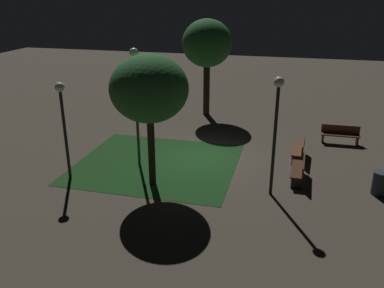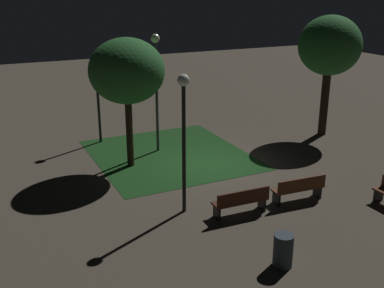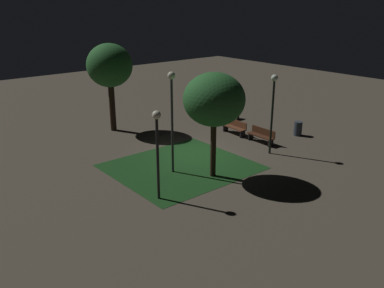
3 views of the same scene
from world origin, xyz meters
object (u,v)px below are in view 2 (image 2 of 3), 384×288
at_px(tree_left_canopy, 127,72).
at_px(lamp_post_plaza_west, 97,84).
at_px(tree_lawn_side, 330,47).
at_px(trash_bin, 283,250).
at_px(lamp_post_plaza_east, 184,120).
at_px(lamp_post_path_center, 156,74).
at_px(bench_back_row, 241,201).
at_px(bench_path_side, 299,188).

distance_m(tree_left_canopy, lamp_post_plaza_west, 3.57).
distance_m(tree_left_canopy, tree_lawn_side, 9.61).
relative_size(tree_left_canopy, trash_bin, 5.68).
bearing_deg(lamp_post_plaza_east, lamp_post_path_center, 76.48).
height_order(bench_back_row, tree_left_canopy, tree_left_canopy).
height_order(tree_left_canopy, tree_lawn_side, tree_lawn_side).
bearing_deg(lamp_post_plaza_west, tree_left_canopy, -84.92).
relative_size(tree_left_canopy, lamp_post_path_center, 1.01).
relative_size(bench_path_side, tree_left_canopy, 0.37).
bearing_deg(lamp_post_plaza_west, bench_path_side, -64.46).
bearing_deg(trash_bin, bench_path_side, 46.36).
xyz_separation_m(tree_lawn_side, lamp_post_plaza_west, (-9.90, 3.42, -1.46)).
height_order(tree_left_canopy, trash_bin, tree_left_canopy).
relative_size(tree_lawn_side, trash_bin, 6.31).
bearing_deg(tree_left_canopy, trash_bin, -81.54).
relative_size(lamp_post_plaza_west, trash_bin, 4.41).
bearing_deg(tree_left_canopy, bench_back_row, -72.47).
height_order(bench_path_side, trash_bin, same).
relative_size(bench_back_row, tree_left_canopy, 0.36).
relative_size(lamp_post_path_center, trash_bin, 5.63).
distance_m(bench_path_side, lamp_post_path_center, 7.63).
relative_size(tree_lawn_side, lamp_post_path_center, 1.12).
bearing_deg(lamp_post_plaza_west, bench_back_row, -77.09).
bearing_deg(bench_path_side, lamp_post_plaza_west, 115.54).
xyz_separation_m(bench_path_side, lamp_post_path_center, (-2.33, 6.69, 2.84)).
relative_size(tree_left_canopy, tree_lawn_side, 0.90).
relative_size(bench_path_side, lamp_post_path_center, 0.37).
relative_size(bench_back_row, lamp_post_path_center, 0.37).
distance_m(lamp_post_path_center, lamp_post_plaza_west, 3.01).
xyz_separation_m(bench_back_row, lamp_post_plaza_west, (-2.04, 8.91, 2.21)).
height_order(bench_back_row, trash_bin, same).
height_order(tree_lawn_side, lamp_post_path_center, tree_lawn_side).
bearing_deg(bench_path_side, lamp_post_path_center, 109.20).
height_order(bench_back_row, lamp_post_plaza_west, lamp_post_plaza_west).
height_order(lamp_post_plaza_east, lamp_post_plaza_west, lamp_post_plaza_east).
height_order(lamp_post_plaza_east, lamp_post_path_center, lamp_post_path_center).
relative_size(bench_back_row, tree_lawn_side, 0.33).
bearing_deg(tree_lawn_side, lamp_post_path_center, 171.41).
bearing_deg(tree_left_canopy, lamp_post_path_center, 35.96).
bearing_deg(tree_left_canopy, lamp_post_plaza_east, -86.72).
distance_m(bench_path_side, trash_bin, 3.93).
distance_m(tree_lawn_side, lamp_post_path_center, 8.11).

